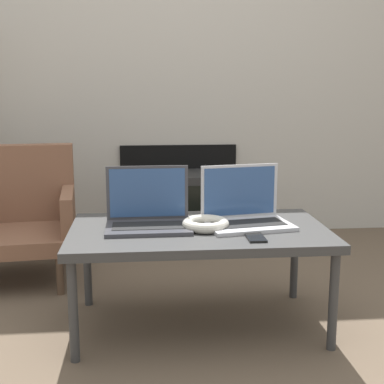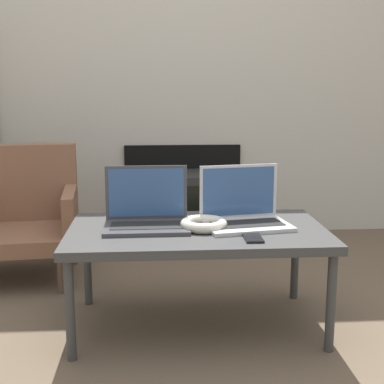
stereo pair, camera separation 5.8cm
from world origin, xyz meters
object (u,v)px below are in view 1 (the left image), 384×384
Objects in this scene: headphones at (206,224)px; phone at (256,238)px; armchair at (12,211)px; laptop_right at (245,212)px; laptop_left at (148,214)px; tv at (181,208)px.

headphones is 1.60× the size of phone.
phone is 0.17× the size of armchair.
armchair is at bearing 139.13° from laptop_right.
laptop_left reaches higher than headphones.
armchair reaches higher than tv.
headphones is at bearing -89.61° from tv.
phone is (-0.00, -0.22, -0.05)m from laptop_right.
tv is (-0.01, 1.27, -0.22)m from headphones.
headphones is 0.42× the size of tv.
laptop_left is 0.99m from armchair.
laptop_right is at bearing -37.05° from armchair.
laptop_left is 0.41m from laptop_right.
laptop_left reaches higher than tv.
armchair reaches higher than laptop_left.
armchair is (-0.94, 0.73, -0.10)m from headphones.
phone is at bearing -42.49° from headphones.
phone is at bearing -99.68° from laptop_right.
laptop_right is 0.22m from phone.
armchair is (-1.12, 0.68, -0.13)m from laptop_right.
tv is at bearing 24.13° from armchair.
phone is (0.17, -0.16, -0.02)m from headphones.
laptop_right reaches higher than headphones.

